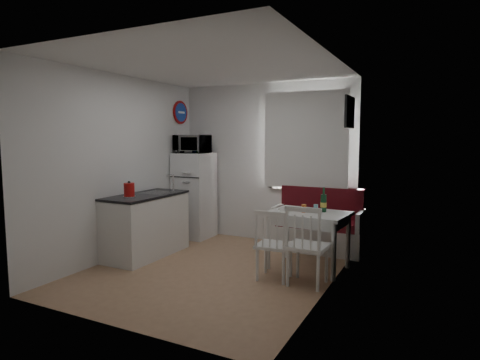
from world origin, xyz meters
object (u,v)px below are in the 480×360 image
(chair_right, at_px, (305,237))
(microwave, at_px, (192,144))
(chair_left, at_px, (272,238))
(wine_bottle, at_px, (324,200))
(bench, at_px, (318,230))
(kettle, at_px, (129,190))
(kitchen_counter, at_px, (147,225))
(dining_table, at_px, (309,218))
(fridge, at_px, (194,195))

(chair_right, bearing_deg, microwave, 151.88)
(chair_left, distance_m, wine_bottle, 0.95)
(bench, distance_m, chair_right, 1.59)
(microwave, relative_size, wine_bottle, 1.73)
(kettle, relative_size, wine_bottle, 0.70)
(kitchen_counter, relative_size, chair_right, 2.60)
(kitchen_counter, bearing_deg, chair_right, -4.36)
(dining_table, distance_m, wine_bottle, 0.31)
(kitchen_counter, distance_m, microwave, 1.66)
(chair_right, xyz_separation_m, wine_bottle, (0.00, 0.77, 0.33))
(bench, xyz_separation_m, wine_bottle, (0.28, -0.77, 0.59))
(chair_left, height_order, kettle, kettle)
(kitchen_counter, distance_m, bench, 2.56)
(fridge, distance_m, microwave, 0.88)
(microwave, relative_size, kettle, 2.46)
(chair_left, xyz_separation_m, fridge, (-2.01, 1.42, 0.19))
(bench, distance_m, fridge, 2.19)
(bench, xyz_separation_m, kettle, (-2.12, -1.75, 0.70))
(dining_table, xyz_separation_m, fridge, (-2.26, 0.76, 0.06))
(chair_right, bearing_deg, bench, 101.68)
(bench, relative_size, fridge, 0.92)
(bench, height_order, dining_table, bench)
(kettle, bearing_deg, microwave, 91.08)
(dining_table, distance_m, chair_left, 0.72)
(microwave, height_order, wine_bottle, microwave)
(chair_left, relative_size, fridge, 0.32)
(chair_left, height_order, microwave, microwave)
(chair_left, bearing_deg, bench, 81.30)
(bench, bearing_deg, chair_right, -79.82)
(chair_right, bearing_deg, kettle, -173.55)
(kettle, distance_m, wine_bottle, 2.59)
(fridge, relative_size, microwave, 2.62)
(kitchen_counter, height_order, bench, kitchen_counter)
(dining_table, height_order, chair_left, chair_left)
(bench, bearing_deg, fridge, -177.05)
(chair_left, bearing_deg, chair_right, -4.67)
(chair_right, xyz_separation_m, kettle, (-2.40, -0.21, 0.43))
(dining_table, relative_size, chair_left, 2.29)
(chair_left, distance_m, microwave, 2.66)
(bench, relative_size, kettle, 5.92)
(kitchen_counter, relative_size, bench, 0.99)
(dining_table, bearing_deg, microwave, 167.50)
(wine_bottle, bearing_deg, chair_right, -90.00)
(bench, distance_m, kettle, 2.84)
(fridge, distance_m, kettle, 1.66)
(wine_bottle, bearing_deg, bench, 109.67)
(kitchen_counter, bearing_deg, wine_bottle, 13.33)
(kitchen_counter, distance_m, chair_left, 2.04)
(microwave, bearing_deg, bench, 4.28)
(kitchen_counter, bearing_deg, chair_left, -5.01)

